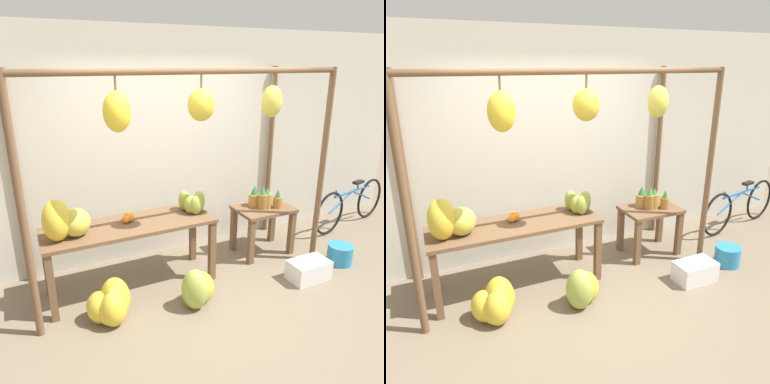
% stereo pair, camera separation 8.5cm
% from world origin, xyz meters
% --- Properties ---
extents(ground_plane, '(20.00, 20.00, 0.00)m').
position_xyz_m(ground_plane, '(0.00, 0.00, 0.00)').
color(ground_plane, '#756651').
extents(shop_wall_back, '(8.00, 0.08, 2.80)m').
position_xyz_m(shop_wall_back, '(0.00, 1.55, 1.40)').
color(shop_wall_back, beige).
rests_on(shop_wall_back, ground_plane).
extents(stall_awning, '(3.33, 1.17, 2.35)m').
position_xyz_m(stall_awning, '(-0.02, 0.66, 1.69)').
color(stall_awning, brown).
rests_on(stall_awning, ground_plane).
extents(display_table_main, '(1.83, 0.61, 0.76)m').
position_xyz_m(display_table_main, '(-0.62, 0.86, 0.65)').
color(display_table_main, brown).
rests_on(display_table_main, ground_plane).
extents(display_table_side, '(0.73, 0.51, 0.63)m').
position_xyz_m(display_table_side, '(1.17, 0.91, 0.47)').
color(display_table_side, brown).
rests_on(display_table_side, ground_plane).
extents(banana_pile_on_table, '(0.56, 0.40, 0.42)m').
position_xyz_m(banana_pile_on_table, '(-1.28, 0.79, 0.94)').
color(banana_pile_on_table, gold).
rests_on(banana_pile_on_table, display_table_main).
extents(orange_pile, '(0.14, 0.19, 0.09)m').
position_xyz_m(orange_pile, '(-0.61, 0.94, 0.80)').
color(orange_pile, orange).
rests_on(orange_pile, display_table_main).
extents(pineapple_cluster, '(0.36, 0.31, 0.30)m').
position_xyz_m(pineapple_cluster, '(1.17, 0.92, 0.75)').
color(pineapple_cluster, '#A3702D').
rests_on(pineapple_cluster, display_table_side).
extents(banana_pile_ground_left, '(0.52, 0.50, 0.43)m').
position_xyz_m(banana_pile_ground_left, '(-0.99, 0.35, 0.18)').
color(banana_pile_ground_left, gold).
rests_on(banana_pile_ground_left, ground_plane).
extents(banana_pile_ground_right, '(0.47, 0.43, 0.44)m').
position_xyz_m(banana_pile_ground_right, '(-0.13, 0.22, 0.19)').
color(banana_pile_ground_right, gold).
rests_on(banana_pile_ground_right, ground_plane).
extents(fruit_crate_white, '(0.47, 0.28, 0.23)m').
position_xyz_m(fruit_crate_white, '(1.26, 0.11, 0.12)').
color(fruit_crate_white, silver).
rests_on(fruit_crate_white, ground_plane).
extents(blue_bucket, '(0.30, 0.30, 0.24)m').
position_xyz_m(blue_bucket, '(1.87, 0.23, 0.12)').
color(blue_bucket, teal).
rests_on(blue_bucket, ground_plane).
extents(parked_bicycle, '(1.70, 0.36, 0.69)m').
position_xyz_m(parked_bicycle, '(2.89, 1.03, 0.34)').
color(parked_bicycle, black).
rests_on(parked_bicycle, ground_plane).
extents(papaya_pile, '(0.33, 0.36, 0.25)m').
position_xyz_m(papaya_pile, '(0.13, 0.87, 0.88)').
color(papaya_pile, '#93A33D').
rests_on(papaya_pile, display_table_main).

